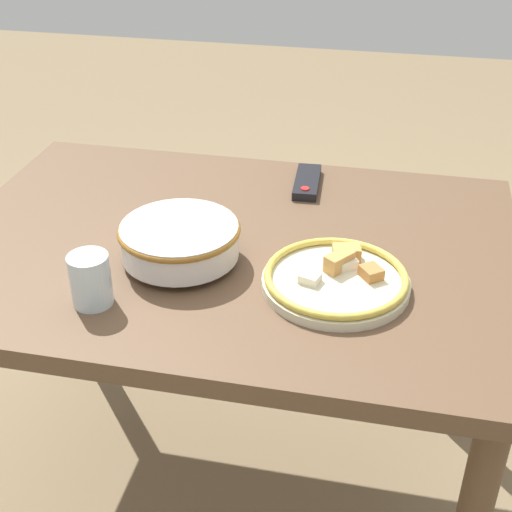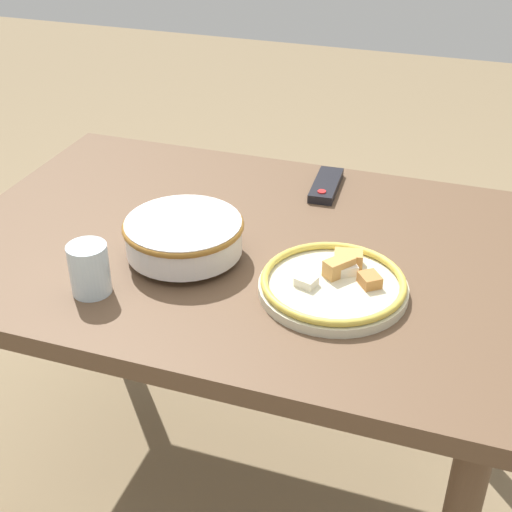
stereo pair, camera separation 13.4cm
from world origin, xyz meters
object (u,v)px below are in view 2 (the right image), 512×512
noodle_bowl (184,236)px  food_plate (334,284)px  tv_remote (326,185)px  drinking_glass (89,269)px

noodle_bowl → food_plate: 0.31m
noodle_bowl → tv_remote: 0.43m
noodle_bowl → tv_remote: (0.19, 0.38, -0.04)m
noodle_bowl → drinking_glass: drinking_glass is taller
noodle_bowl → drinking_glass: 0.20m
food_plate → tv_remote: food_plate is taller
noodle_bowl → food_plate: noodle_bowl is taller
noodle_bowl → food_plate: (0.31, -0.03, -0.03)m
noodle_bowl → tv_remote: bearing=63.1°
tv_remote → drinking_glass: drinking_glass is taller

